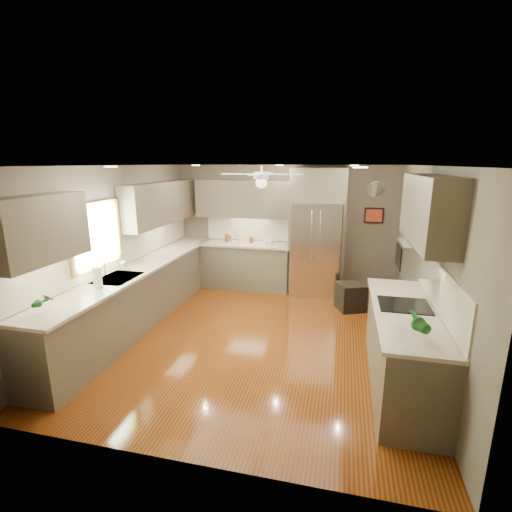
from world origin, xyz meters
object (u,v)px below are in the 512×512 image
at_px(canister_a, 227,238).
at_px(bowl, 268,243).
at_px(canister_d, 251,240).
at_px(paper_towel, 97,277).
at_px(canister_b, 230,239).
at_px(refrigerator, 317,235).
at_px(soap_bottle, 123,264).
at_px(potted_plant_left, 43,301).
at_px(stool, 350,297).
at_px(potted_plant_right, 419,322).
at_px(microwave, 418,258).
at_px(canister_c, 241,238).

relative_size(canister_a, bowl, 0.80).
distance_m(canister_d, paper_towel, 3.43).
bearing_deg(canister_b, canister_a, 144.34).
relative_size(canister_b, refrigerator, 0.06).
distance_m(soap_bottle, paper_towel, 0.81).
relative_size(canister_b, potted_plant_left, 0.48).
height_order(potted_plant_left, paper_towel, paper_towel).
height_order(canister_d, stool, canister_d).
xyz_separation_m(canister_d, soap_bottle, (-1.43, -2.38, 0.03)).
height_order(canister_a, refrigerator, refrigerator).
bearing_deg(canister_b, stool, -17.40).
height_order(potted_plant_right, paper_towel, potted_plant_right).
bearing_deg(potted_plant_right, potted_plant_left, -175.63).
distance_m(soap_bottle, microwave, 4.13).
xyz_separation_m(canister_b, refrigerator, (1.77, -0.03, 0.18)).
height_order(bowl, paper_towel, paper_towel).
relative_size(refrigerator, paper_towel, 8.68).
bearing_deg(paper_towel, microwave, 5.56).
bearing_deg(stool, canister_c, 160.39).
distance_m(microwave, paper_towel, 4.00).
height_order(canister_c, canister_d, canister_c).
bearing_deg(paper_towel, soap_bottle, 98.96).
height_order(canister_b, soap_bottle, soap_bottle).
distance_m(potted_plant_left, stool, 4.74).
xyz_separation_m(canister_c, microwave, (2.87, -2.76, 0.45)).
bearing_deg(canister_d, canister_b, -173.69).
bearing_deg(potted_plant_right, canister_a, 129.00).
bearing_deg(soap_bottle, canister_c, 62.63).
bearing_deg(canister_b, potted_plant_right, -51.31).
height_order(canister_d, microwave, microwave).
xyz_separation_m(soap_bottle, potted_plant_left, (0.09, -1.69, 0.05)).
height_order(soap_bottle, microwave, microwave).
bearing_deg(microwave, canister_c, 136.10).
relative_size(canister_c, stool, 0.34).
bearing_deg(paper_towel, canister_d, 67.69).
bearing_deg(canister_a, canister_b, -35.66).
relative_size(canister_d, potted_plant_right, 0.41).
bearing_deg(refrigerator, canister_d, 176.67).
bearing_deg(canister_a, refrigerator, -2.65).
height_order(canister_b, bowl, canister_b).
distance_m(canister_a, bowl, 0.90).
distance_m(stool, paper_towel, 4.15).
bearing_deg(bowl, canister_d, 169.16).
xyz_separation_m(soap_bottle, bowl, (1.79, 2.31, -0.07)).
bearing_deg(canister_a, paper_towel, -103.72).
xyz_separation_m(canister_a, stool, (2.53, -0.83, -0.78)).
height_order(canister_d, refrigerator, refrigerator).
height_order(canister_c, soap_bottle, same).
height_order(canister_a, canister_b, canister_a).
bearing_deg(refrigerator, soap_bottle, -140.17).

